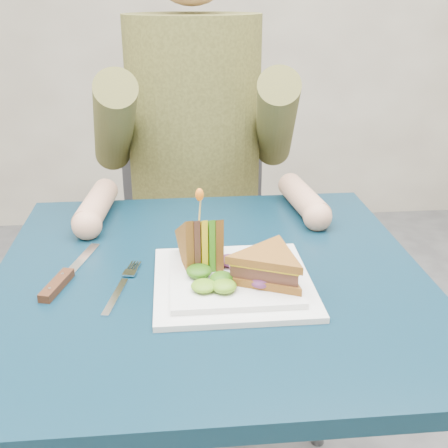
{
  "coord_description": "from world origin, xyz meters",
  "views": [
    {
      "loc": [
        -0.06,
        -0.87,
        1.19
      ],
      "look_at": [
        0.02,
        0.0,
        0.82
      ],
      "focal_mm": 45.0,
      "sensor_mm": 36.0,
      "label": 1
    }
  ],
  "objects": [
    {
      "name": "table",
      "position": [
        0.0,
        0.0,
        0.65
      ],
      "size": [
        0.75,
        0.75,
        0.73
      ],
      "color": "#08202F",
      "rests_on": "ground"
    },
    {
      "name": "chair",
      "position": [
        0.0,
        0.66,
        0.54
      ],
      "size": [
        0.42,
        0.4,
        0.93
      ],
      "color": "#47474C",
      "rests_on": "ground"
    },
    {
      "name": "diner",
      "position": [
        -0.0,
        0.54,
        0.91
      ],
      "size": [
        0.54,
        0.59,
        0.74
      ],
      "color": "#4F4D23",
      "rests_on": "chair"
    },
    {
      "name": "plate",
      "position": [
        0.03,
        -0.05,
        0.74
      ],
      "size": [
        0.26,
        0.26,
        0.02
      ],
      "color": "white",
      "rests_on": "table"
    },
    {
      "name": "sandwich_flat",
      "position": [
        0.09,
        -0.07,
        0.78
      ],
      "size": [
        0.19,
        0.19,
        0.05
      ],
      "color": "brown",
      "rests_on": "plate"
    },
    {
      "name": "sandwich_upright",
      "position": [
        -0.02,
        -0.0,
        0.78
      ],
      "size": [
        0.09,
        0.14,
        0.14
      ],
      "color": "brown",
      "rests_on": "plate"
    },
    {
      "name": "fork",
      "position": [
        -0.15,
        -0.05,
        0.73
      ],
      "size": [
        0.05,
        0.18,
        0.01
      ],
      "color": "silver",
      "rests_on": "table"
    },
    {
      "name": "knife",
      "position": [
        -0.25,
        -0.02,
        0.74
      ],
      "size": [
        0.08,
        0.22,
        0.02
      ],
      "color": "silver",
      "rests_on": "table"
    },
    {
      "name": "toothpick",
      "position": [
        -0.02,
        -0.0,
        0.85
      ],
      "size": [
        0.01,
        0.01,
        0.06
      ],
      "primitive_type": "cylinder",
      "rotation": [
        0.14,
        0.07,
        0.0
      ],
      "color": "tan",
      "rests_on": "sandwich_upright"
    },
    {
      "name": "toothpick_frill",
      "position": [
        -0.02,
        -0.0,
        0.88
      ],
      "size": [
        0.01,
        0.01,
        0.02
      ],
      "primitive_type": "ellipsoid",
      "color": "orange",
      "rests_on": "sandwich_upright"
    },
    {
      "name": "lettuce_spill",
      "position": [
        0.04,
        -0.04,
        0.76
      ],
      "size": [
        0.15,
        0.13,
        0.02
      ],
      "primitive_type": null,
      "color": "#337A14",
      "rests_on": "plate"
    },
    {
      "name": "onion_ring",
      "position": [
        0.05,
        -0.04,
        0.77
      ],
      "size": [
        0.04,
        0.04,
        0.02
      ],
      "primitive_type": "torus",
      "rotation": [
        0.44,
        0.0,
        0.0
      ],
      "color": "#9E4C7A",
      "rests_on": "plate"
    }
  ]
}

